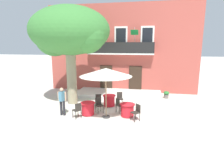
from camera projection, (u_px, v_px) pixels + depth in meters
ground_plane at (112, 110)px, 12.14m from camera, size 120.00×120.00×0.00m
building_facade at (124, 48)px, 18.13m from camera, size 13.00×5.09×7.50m
entrance_step_platform at (118, 94)px, 15.65m from camera, size 6.96×2.71×0.25m
plane_tree at (69, 33)px, 12.65m from camera, size 5.53×4.85×6.63m
cafe_table_near_tree at (88, 108)px, 11.21m from camera, size 0.86×0.86×0.76m
cafe_chair_near_tree_0 at (99, 104)px, 11.59m from camera, size 0.56×0.56×0.91m
cafe_chair_near_tree_1 at (77, 109)px, 10.65m from camera, size 0.56×0.56×0.91m
cafe_table_middle at (127, 110)px, 10.97m from camera, size 0.86×0.86×0.76m
cafe_chair_middle_0 at (119, 104)px, 11.52m from camera, size 0.57×0.57×0.91m
cafe_chair_middle_1 at (137, 111)px, 10.35m from camera, size 0.56×0.56×0.91m
cafe_table_front at (109, 100)px, 12.82m from camera, size 0.86×0.86×0.76m
cafe_chair_front_0 at (98, 99)px, 12.59m from camera, size 0.52×0.52×0.91m
cafe_chair_front_1 at (120, 98)px, 12.99m from camera, size 0.51×0.51×0.91m
cafe_umbrella at (106, 72)px, 10.36m from camera, size 2.90×2.90×2.85m
ground_planter_left at (73, 90)px, 16.09m from camera, size 0.46×0.46×0.60m
ground_planter_right at (166, 94)px, 14.72m from camera, size 0.45×0.45×0.56m
pedestrian_near_entrance at (62, 100)px, 11.05m from camera, size 0.53×0.39×1.67m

